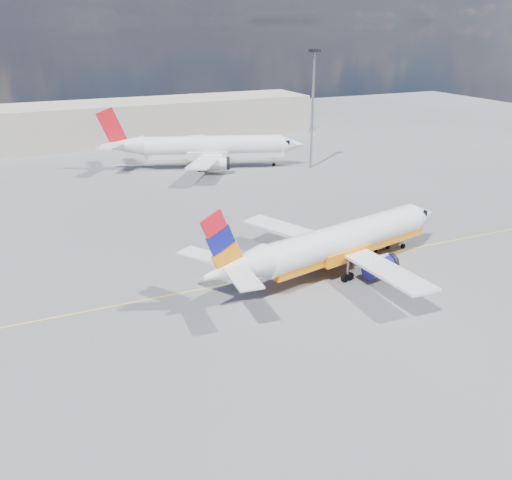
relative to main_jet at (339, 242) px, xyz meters
name	(u,v)px	position (x,y,z in m)	size (l,w,h in m)	color
ground	(294,286)	(-5.45, -1.23, -3.08)	(240.00, 240.00, 0.00)	#57575C
taxi_line	(280,274)	(-5.45, 1.77, -3.08)	(70.00, 0.15, 0.01)	yellow
terminal_main	(144,120)	(-0.45, 73.77, 0.92)	(70.00, 14.00, 8.00)	beige
main_jet	(339,242)	(0.00, 0.00, 0.00)	(30.64, 23.51, 9.25)	white
second_jet	(207,148)	(2.92, 45.42, 0.36)	(33.96, 25.78, 10.32)	white
gse_tug	(376,241)	(6.91, 3.27, -2.17)	(3.00, 2.29, 1.93)	black
traffic_cone	(290,268)	(-4.14, 2.09, -2.84)	(0.36, 0.36, 0.50)	white
floodlight_mast	(313,99)	(18.83, 38.38, 8.34)	(1.39, 1.39, 19.05)	gray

